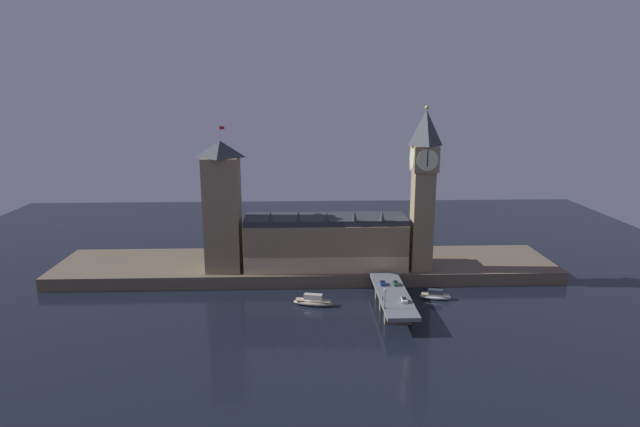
{
  "coord_description": "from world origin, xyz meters",
  "views": [
    {
      "loc": [
        -2.22,
        -190.98,
        80.0
      ],
      "look_at": [
        5.5,
        20.0,
        31.64
      ],
      "focal_mm": 30.0,
      "sensor_mm": 36.0,
      "label": 1
    }
  ],
  "objects_px": {
    "clock_tower": "(423,185)",
    "street_lamp_near": "(385,296)",
    "car_southbound_trail": "(396,283)",
    "boat_downstream": "(435,296)",
    "car_southbound_lead": "(404,300)",
    "victoria_tower": "(222,206)",
    "pedestrian_near_rail": "(383,298)",
    "boat_upstream": "(313,301)",
    "car_northbound_lead": "(383,283)"
  },
  "relations": [
    {
      "from": "pedestrian_near_rail",
      "to": "car_southbound_lead",
      "type": "bearing_deg",
      "value": -14.45
    },
    {
      "from": "car_northbound_lead",
      "to": "boat_downstream",
      "type": "bearing_deg",
      "value": 3.83
    },
    {
      "from": "car_southbound_trail",
      "to": "boat_downstream",
      "type": "height_order",
      "value": "car_southbound_trail"
    },
    {
      "from": "clock_tower",
      "to": "boat_downstream",
      "type": "relative_size",
      "value": 5.39
    },
    {
      "from": "victoria_tower",
      "to": "street_lamp_near",
      "type": "relative_size",
      "value": 8.31
    },
    {
      "from": "car_southbound_lead",
      "to": "clock_tower",
      "type": "bearing_deg",
      "value": 70.05
    },
    {
      "from": "boat_upstream",
      "to": "boat_downstream",
      "type": "distance_m",
      "value": 48.5
    },
    {
      "from": "pedestrian_near_rail",
      "to": "car_northbound_lead",
      "type": "bearing_deg",
      "value": 80.98
    },
    {
      "from": "clock_tower",
      "to": "car_southbound_lead",
      "type": "distance_m",
      "value": 54.65
    },
    {
      "from": "street_lamp_near",
      "to": "boat_downstream",
      "type": "bearing_deg",
      "value": 45.61
    },
    {
      "from": "clock_tower",
      "to": "boat_upstream",
      "type": "xyz_separation_m",
      "value": [
        -46.5,
        -25.56,
        -40.41
      ]
    },
    {
      "from": "car_northbound_lead",
      "to": "clock_tower",
      "type": "bearing_deg",
      "value": 49.03
    },
    {
      "from": "clock_tower",
      "to": "street_lamp_near",
      "type": "relative_size",
      "value": 9.4
    },
    {
      "from": "car_southbound_lead",
      "to": "street_lamp_near",
      "type": "height_order",
      "value": "street_lamp_near"
    },
    {
      "from": "street_lamp_near",
      "to": "car_northbound_lead",
      "type": "bearing_deg",
      "value": 82.93
    },
    {
      "from": "boat_downstream",
      "to": "pedestrian_near_rail",
      "type": "bearing_deg",
      "value": -144.31
    },
    {
      "from": "clock_tower",
      "to": "boat_upstream",
      "type": "relative_size",
      "value": 4.32
    },
    {
      "from": "victoria_tower",
      "to": "street_lamp_near",
      "type": "bearing_deg",
      "value": -38.26
    },
    {
      "from": "street_lamp_near",
      "to": "clock_tower",
      "type": "bearing_deg",
      "value": 63.91
    },
    {
      "from": "clock_tower",
      "to": "boat_downstream",
      "type": "distance_m",
      "value": 45.72
    },
    {
      "from": "car_southbound_trail",
      "to": "boat_upstream",
      "type": "distance_m",
      "value": 32.7
    },
    {
      "from": "car_southbound_trail",
      "to": "boat_downstream",
      "type": "bearing_deg",
      "value": 6.03
    },
    {
      "from": "car_northbound_lead",
      "to": "pedestrian_near_rail",
      "type": "relative_size",
      "value": 2.32
    },
    {
      "from": "car_southbound_lead",
      "to": "car_northbound_lead",
      "type": "bearing_deg",
      "value": 105.79
    },
    {
      "from": "victoria_tower",
      "to": "car_southbound_trail",
      "type": "bearing_deg",
      "value": -20.28
    },
    {
      "from": "clock_tower",
      "to": "street_lamp_near",
      "type": "xyz_separation_m",
      "value": [
        -22.3,
        -45.54,
        -30.62
      ]
    },
    {
      "from": "victoria_tower",
      "to": "car_southbound_lead",
      "type": "relative_size",
      "value": 14.66
    },
    {
      "from": "street_lamp_near",
      "to": "boat_downstream",
      "type": "relative_size",
      "value": 0.57
    },
    {
      "from": "clock_tower",
      "to": "car_southbound_lead",
      "type": "bearing_deg",
      "value": -109.95
    },
    {
      "from": "victoria_tower",
      "to": "boat_upstream",
      "type": "bearing_deg",
      "value": -37.42
    },
    {
      "from": "car_northbound_lead",
      "to": "street_lamp_near",
      "type": "height_order",
      "value": "street_lamp_near"
    },
    {
      "from": "victoria_tower",
      "to": "car_southbound_trail",
      "type": "xyz_separation_m",
      "value": [
        69.27,
        -25.59,
        -25.52
      ]
    },
    {
      "from": "victoria_tower",
      "to": "car_southbound_trail",
      "type": "relative_size",
      "value": 14.61
    },
    {
      "from": "car_southbound_trail",
      "to": "street_lamp_near",
      "type": "distance_m",
      "value": 24.48
    },
    {
      "from": "car_southbound_trail",
      "to": "boat_downstream",
      "type": "distance_m",
      "value": 17.45
    },
    {
      "from": "boat_upstream",
      "to": "car_southbound_trail",
      "type": "bearing_deg",
      "value": 5.18
    },
    {
      "from": "car_southbound_trail",
      "to": "boat_downstream",
      "type": "relative_size",
      "value": 0.33
    },
    {
      "from": "car_southbound_trail",
      "to": "street_lamp_near",
      "type": "relative_size",
      "value": 0.57
    },
    {
      "from": "car_southbound_trail",
      "to": "boat_upstream",
      "type": "bearing_deg",
      "value": -174.82
    },
    {
      "from": "boat_upstream",
      "to": "boat_downstream",
      "type": "height_order",
      "value": "boat_upstream"
    },
    {
      "from": "clock_tower",
      "to": "car_southbound_trail",
      "type": "xyz_separation_m",
      "value": [
        -14.47,
        -22.66,
        -34.48
      ]
    },
    {
      "from": "car_northbound_lead",
      "to": "victoria_tower",
      "type": "bearing_deg",
      "value": 158.53
    },
    {
      "from": "car_southbound_trail",
      "to": "pedestrian_near_rail",
      "type": "xyz_separation_m",
      "value": [
        -7.43,
        -15.29,
        0.18
      ]
    },
    {
      "from": "victoria_tower",
      "to": "pedestrian_near_rail",
      "type": "relative_size",
      "value": 35.58
    },
    {
      "from": "car_southbound_lead",
      "to": "street_lamp_near",
      "type": "distance_m",
      "value": 10.4
    },
    {
      "from": "victoria_tower",
      "to": "boat_upstream",
      "type": "distance_m",
      "value": 56.46
    },
    {
      "from": "victoria_tower",
      "to": "car_southbound_trail",
      "type": "distance_m",
      "value": 78.14
    },
    {
      "from": "car_southbound_trail",
      "to": "pedestrian_near_rail",
      "type": "height_order",
      "value": "pedestrian_near_rail"
    },
    {
      "from": "clock_tower",
      "to": "street_lamp_near",
      "type": "distance_m",
      "value": 59.23
    },
    {
      "from": "pedestrian_near_rail",
      "to": "boat_downstream",
      "type": "bearing_deg",
      "value": 35.69
    }
  ]
}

